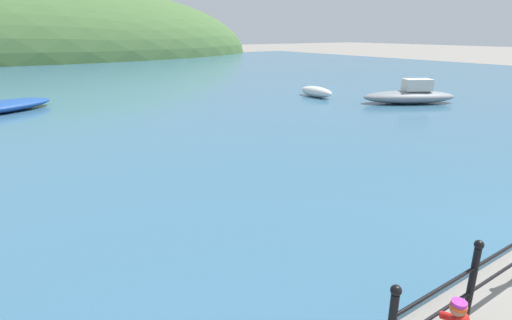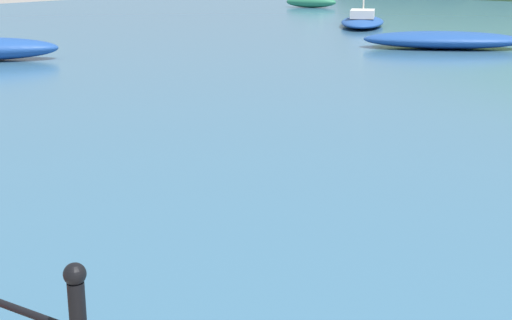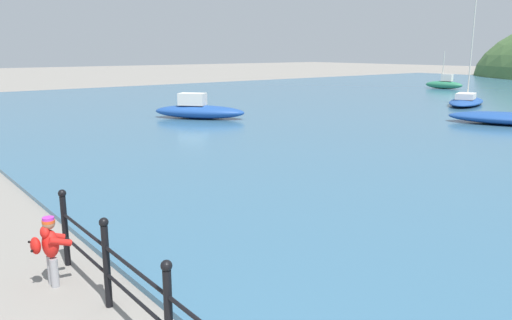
% 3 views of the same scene
% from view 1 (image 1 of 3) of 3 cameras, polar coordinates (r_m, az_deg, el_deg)
% --- Properties ---
extents(water, '(80.00, 60.00, 0.10)m').
position_cam_1_polar(water, '(33.79, -20.36, 10.67)').
color(water, '#386684').
rests_on(water, ground).
extents(far_hillside, '(67.09, 36.90, 21.28)m').
position_cam_1_polar(far_hillside, '(69.03, -28.22, 12.83)').
color(far_hillside, '#476B38').
rests_on(far_hillside, ground).
extents(boat_nearest_quay, '(4.97, 3.75, 1.25)m').
position_cam_1_polar(boat_nearest_quay, '(22.43, 21.14, 8.60)').
color(boat_nearest_quay, gray).
rests_on(boat_nearest_quay, water).
extents(boat_red_dinghy, '(0.81, 2.43, 0.59)m').
position_cam_1_polar(boat_red_dinghy, '(23.32, 8.59, 9.63)').
color(boat_red_dinghy, silver).
rests_on(boat_red_dinghy, water).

